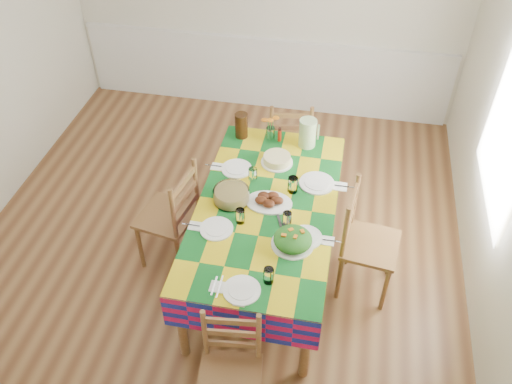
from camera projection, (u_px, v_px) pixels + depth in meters
The scene contains 23 objects.
room at pixel (208, 131), 4.17m from camera, with size 4.58×5.08×2.78m.
wainscot at pixel (265, 71), 6.56m from camera, with size 4.41×0.06×0.92m.
window_right at pixel (511, 125), 3.97m from camera, with size 1.40×1.40×0.00m, color white.
dining_table at pixel (266, 213), 4.40m from camera, with size 1.11×2.06×0.80m.
setting_near_head at pixel (251, 285), 3.71m from camera, with size 0.43×0.29×0.13m.
setting_left_near at pixel (224, 224), 4.15m from camera, with size 0.47×0.28×0.12m.
setting_left_far at pixel (242, 171), 4.62m from camera, with size 0.48×0.29×0.13m.
setting_right_near at pixel (300, 231), 4.10m from camera, with size 0.48×0.28×0.12m.
setting_right_far at pixel (309, 184), 4.49m from camera, with size 0.56×0.32×0.14m.
meat_platter at pixel (269, 201), 4.34m from camera, with size 0.38×0.27×0.07m.
salad_platter at pixel (293, 240), 3.99m from camera, with size 0.32×0.32×0.13m.
pasta_bowl at pixel (231, 195), 4.35m from camera, with size 0.29×0.29×0.11m.
cake at pixel (277, 160), 4.72m from camera, with size 0.28×0.28×0.08m.
serving_utensils at pixel (282, 218), 4.23m from camera, with size 0.15×0.33×0.01m.
flower_vase at pixel (270, 130), 4.93m from camera, with size 0.16×0.13×0.26m.
hot_sauce at pixel (280, 134), 4.94m from camera, with size 0.03×0.03×0.14m, color red.
green_pitcher at pixel (308, 133), 4.85m from camera, with size 0.16×0.16×0.27m, color #B4D899.
tea_pitcher at pixel (241, 125), 4.96m from camera, with size 0.12×0.12×0.24m, color black.
name_card at pixel (239, 304), 3.61m from camera, with size 0.08×0.03×0.02m, color white.
chair_near at pixel (230, 373), 3.62m from camera, with size 0.46×0.44×0.94m.
chair_far at pixel (289, 141), 5.50m from camera, with size 0.51×0.49×1.00m.
chair_left at pixel (172, 217), 4.64m from camera, with size 0.52×0.54×1.06m.
chair_right at pixel (365, 243), 4.42m from camera, with size 0.50×0.52×1.06m.
Camera 1 is at (1.02, -3.28, 3.79)m, focal length 38.00 mm.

